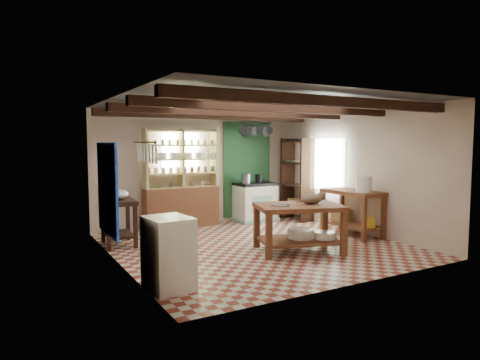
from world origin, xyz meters
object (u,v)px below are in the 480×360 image
prep_table (119,222)px  cat (312,199)px  work_table (299,228)px  right_counter (352,213)px  white_cabinet (168,253)px  stove (255,202)px

prep_table → cat: 3.56m
work_table → prep_table: (-2.64, 1.98, 0.01)m
prep_table → right_counter: 4.62m
prep_table → white_cabinet: size_ratio=0.90×
stove → white_cabinet: white_cabinet is taller
work_table → prep_table: prep_table is taller
stove → right_counter: size_ratio=0.73×
prep_table → right_counter: bearing=-14.4°
right_counter → cat: cat is taller
white_cabinet → cat: size_ratio=2.37×
stove → right_counter: (0.89, -2.35, -0.00)m
white_cabinet → right_counter: 4.57m
white_cabinet → right_counter: (4.40, 1.24, -0.01)m
work_table → white_cabinet: (-2.66, -0.74, 0.06)m
stove → cat: cat is taller
prep_table → white_cabinet: 2.73m
stove → prep_table: 3.60m
stove → cat: bearing=-102.7°
white_cabinet → cat: cat is taller
right_counter → work_table: bearing=-164.1°
stove → right_counter: bearing=-70.2°
prep_table → stove: bearing=18.3°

